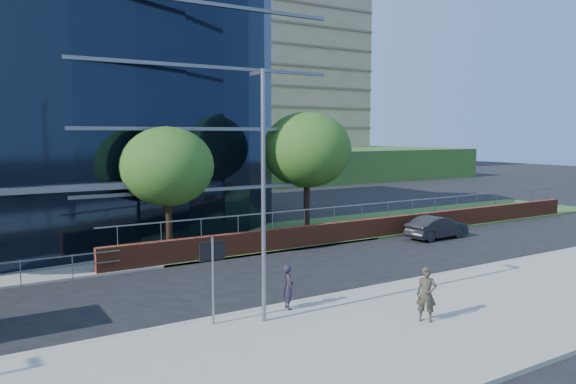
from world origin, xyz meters
TOP-DOWN VIEW (x-y plane):
  - ground at (0.00, 0.00)m, footprint 200.00×200.00m
  - kerb at (0.00, -1.00)m, footprint 80.00×0.25m
  - yellow_line_outer at (0.00, -0.80)m, footprint 80.00×0.08m
  - yellow_line_inner at (0.00, -0.65)m, footprint 80.00×0.08m
  - grass_verge at (24.00, 11.00)m, footprint 36.00×8.00m
  - retaining_wall at (20.00, 7.30)m, footprint 34.00×0.40m
  - apartment_block at (32.00, 57.21)m, footprint 60.00×42.00m
  - street_sign at (4.50, -1.59)m, footprint 0.85×0.09m
  - tree_far_c at (7.00, 9.00)m, footprint 4.62×4.62m
  - tree_far_d at (16.00, 10.00)m, footprint 5.28×5.28m
  - tree_dist_e at (24.00, 40.00)m, footprint 4.62×4.62m
  - tree_dist_f at (40.00, 42.00)m, footprint 4.29×4.29m
  - streetlight_east at (6.00, -2.17)m, footprint 0.15×0.77m
  - parked_car at (22.08, 5.33)m, footprint 4.11×1.56m
  - pedestrian at (7.33, -1.56)m, footprint 0.47×0.62m
  - pedestrian_b at (10.39, -5.03)m, footprint 0.74×0.76m

SIDE VIEW (x-z plane):
  - ground at x=0.00m, z-range 0.00..0.00m
  - yellow_line_outer at x=0.00m, z-range 0.00..0.01m
  - yellow_line_inner at x=0.00m, z-range 0.00..0.01m
  - grass_verge at x=24.00m, z-range 0.00..0.12m
  - kerb at x=0.00m, z-range 0.00..0.16m
  - retaining_wall at x=20.00m, z-range -0.44..1.67m
  - parked_car at x=22.08m, z-range 0.00..1.34m
  - pedestrian at x=7.33m, z-range 0.15..1.70m
  - pedestrian_b at x=10.39m, z-range 0.15..1.91m
  - street_sign at x=4.50m, z-range 0.75..3.55m
  - tree_dist_f at x=40.00m, z-range 1.19..7.23m
  - streetlight_east at x=6.00m, z-range 0.44..8.44m
  - tree_far_c at x=7.00m, z-range 1.28..7.79m
  - tree_dist_e at x=24.00m, z-range 1.28..7.79m
  - tree_far_d at x=16.00m, z-range 1.47..8.91m
  - apartment_block at x=32.00m, z-range -3.89..26.11m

